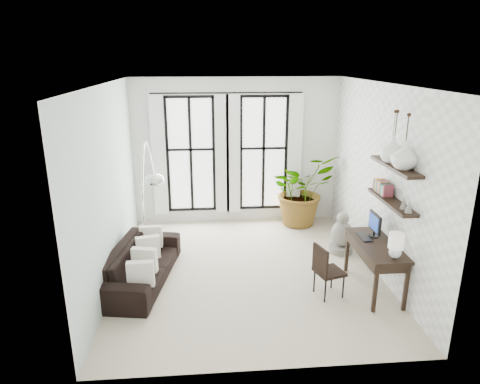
{
  "coord_description": "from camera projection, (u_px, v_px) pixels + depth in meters",
  "views": [
    {
      "loc": [
        -0.7,
        -6.71,
        3.6
      ],
      "look_at": [
        -0.11,
        0.3,
        1.37
      ],
      "focal_mm": 32.0,
      "sensor_mm": 36.0,
      "label": 1
    }
  ],
  "objects": [
    {
      "name": "vase_b",
      "position": [
        393.0,
        150.0,
        6.4
      ],
      "size": [
        0.37,
        0.37,
        0.38
      ],
      "primitive_type": "imported",
      "color": "white",
      "rests_on": "shelf_upper"
    },
    {
      "name": "wall_shelves",
      "position": [
        392.0,
        186.0,
        6.46
      ],
      "size": [
        0.25,
        1.3,
        0.6
      ],
      "color": "black",
      "rests_on": "wall_right"
    },
    {
      "name": "ceiling",
      "position": [
        249.0,
        84.0,
        6.55
      ],
      "size": [
        5.0,
        5.0,
        0.0
      ],
      "primitive_type": "plane",
      "color": "white",
      "rests_on": "wall_back"
    },
    {
      "name": "vase_a",
      "position": [
        405.0,
        156.0,
        6.02
      ],
      "size": [
        0.37,
        0.37,
        0.38
      ],
      "primitive_type": "imported",
      "color": "white",
      "rests_on": "shelf_upper"
    },
    {
      "name": "windows",
      "position": [
        227.0,
        154.0,
        9.34
      ],
      "size": [
        3.26,
        0.13,
        2.65
      ],
      "color": "white",
      "rests_on": "wall_back"
    },
    {
      "name": "plant",
      "position": [
        301.0,
        189.0,
        9.43
      ],
      "size": [
        1.82,
        1.72,
        1.61
      ],
      "primitive_type": "imported",
      "rotation": [
        0.0,
        0.0,
        0.41
      ],
      "color": "#2D7228",
      "rests_on": "floor"
    },
    {
      "name": "wall_right",
      "position": [
        380.0,
        181.0,
        7.22
      ],
      "size": [
        0.0,
        5.0,
        5.0
      ],
      "primitive_type": "plane",
      "rotation": [
        1.57,
        0.0,
        -1.57
      ],
      "color": "white",
      "rests_on": "floor"
    },
    {
      "name": "floor",
      "position": [
        247.0,
        271.0,
        7.52
      ],
      "size": [
        5.0,
        5.0,
        0.0
      ],
      "primitive_type": "plane",
      "color": "beige",
      "rests_on": "ground"
    },
    {
      "name": "buddha",
      "position": [
        342.0,
        236.0,
        8.15
      ],
      "size": [
        0.45,
        0.45,
        0.81
      ],
      "color": "gray",
      "rests_on": "floor"
    },
    {
      "name": "wall_back",
      "position": [
        236.0,
        152.0,
        9.41
      ],
      "size": [
        4.5,
        0.0,
        4.5
      ],
      "primitive_type": "plane",
      "rotation": [
        1.57,
        0.0,
        0.0
      ],
      "color": "white",
      "rests_on": "floor"
    },
    {
      "name": "throw_pillows",
      "position": [
        146.0,
        253.0,
        7.05
      ],
      "size": [
        0.4,
        1.52,
        0.4
      ],
      "color": "silver",
      "rests_on": "sofa"
    },
    {
      "name": "arc_lamp",
      "position": [
        146.0,
        170.0,
        7.3
      ],
      "size": [
        0.72,
        1.57,
        2.27
      ],
      "color": "silver",
      "rests_on": "floor"
    },
    {
      "name": "desk",
      "position": [
        377.0,
        248.0,
        6.66
      ],
      "size": [
        0.58,
        1.37,
        1.2
      ],
      "color": "black",
      "rests_on": "floor"
    },
    {
      "name": "desk_chair",
      "position": [
        325.0,
        268.0,
        6.59
      ],
      "size": [
        0.5,
        0.5,
        0.85
      ],
      "rotation": [
        0.0,
        0.0,
        0.29
      ],
      "color": "black",
      "rests_on": "floor"
    },
    {
      "name": "wall_left",
      "position": [
        109.0,
        187.0,
        6.85
      ],
      "size": [
        0.0,
        5.0,
        5.0
      ],
      "primitive_type": "plane",
      "rotation": [
        1.57,
        0.0,
        1.57
      ],
      "color": "silver",
      "rests_on": "floor"
    },
    {
      "name": "sofa",
      "position": [
        141.0,
        264.0,
        7.1
      ],
      "size": [
        1.21,
        2.28,
        0.63
      ],
      "primitive_type": "imported",
      "rotation": [
        0.0,
        0.0,
        1.4
      ],
      "color": "black",
      "rests_on": "floor"
    }
  ]
}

